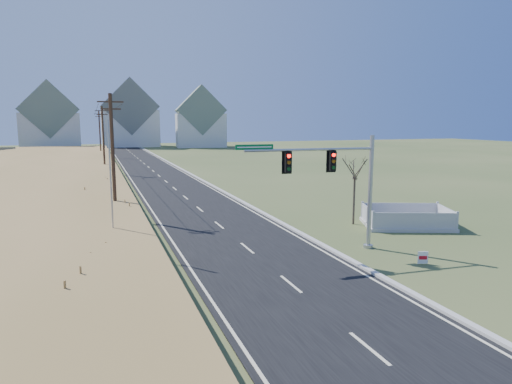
# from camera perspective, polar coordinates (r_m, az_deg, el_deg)

# --- Properties ---
(ground) EXTENTS (260.00, 260.00, 0.00)m
(ground) POSITION_cam_1_polar(r_m,az_deg,el_deg) (21.99, 2.24, -9.86)
(ground) COLOR #3B4C24
(ground) RESTS_ON ground
(road) EXTENTS (8.00, 180.00, 0.06)m
(road) POSITION_cam_1_polar(r_m,az_deg,el_deg) (70.11, -13.12, 2.89)
(road) COLOR black
(road) RESTS_ON ground
(curb) EXTENTS (0.30, 180.00, 0.18)m
(curb) POSITION_cam_1_polar(r_m,az_deg,el_deg) (70.69, -9.78, 3.09)
(curb) COLOR #B2AFA8
(curb) RESTS_ON ground
(utility_pole_near) EXTENTS (1.80, 0.26, 9.00)m
(utility_pole_near) POSITION_cam_1_polar(r_m,az_deg,el_deg) (34.43, -17.46, 4.51)
(utility_pole_near) COLOR #422D1E
(utility_pole_near) RESTS_ON ground
(utility_pole_mid) EXTENTS (1.80, 0.26, 9.00)m
(utility_pole_mid) POSITION_cam_1_polar(r_m,az_deg,el_deg) (64.38, -18.54, 6.30)
(utility_pole_mid) COLOR #422D1E
(utility_pole_mid) RESTS_ON ground
(utility_pole_far) EXTENTS (1.80, 0.26, 9.00)m
(utility_pole_far) POSITION_cam_1_polar(r_m,az_deg,el_deg) (94.36, -18.94, 6.96)
(utility_pole_far) COLOR #422D1E
(utility_pole_far) RESTS_ON ground
(condo_nnw) EXTENTS (14.93, 11.17, 17.03)m
(condo_nnw) POSITION_cam_1_polar(r_m,az_deg,el_deg) (127.74, -24.42, 8.04)
(condo_nnw) COLOR silver
(condo_nnw) RESTS_ON ground
(condo_n) EXTENTS (15.27, 10.20, 18.54)m
(condo_n) POSITION_cam_1_polar(r_m,az_deg,el_deg) (131.69, -15.50, 8.80)
(condo_n) COLOR silver
(condo_n) RESTS_ON ground
(condo_ne) EXTENTS (14.12, 10.51, 16.52)m
(condo_ne) POSITION_cam_1_polar(r_m,az_deg,el_deg) (126.41, -6.96, 8.71)
(condo_ne) COLOR silver
(condo_ne) RESTS_ON ground
(traffic_signal_mast) EXTENTS (7.91, 0.73, 6.30)m
(traffic_signal_mast) POSITION_cam_1_polar(r_m,az_deg,el_deg) (24.95, 10.54, 1.58)
(traffic_signal_mast) COLOR #9EA0A5
(traffic_signal_mast) RESTS_ON ground
(fence_enclosure) EXTENTS (6.62, 5.62, 1.27)m
(fence_enclosure) POSITION_cam_1_polar(r_m,az_deg,el_deg) (32.64, 18.29, -3.60)
(fence_enclosure) COLOR #B7B5AD
(fence_enclosure) RESTS_ON ground
(open_sign) EXTENTS (0.49, 0.21, 0.62)m
(open_sign) POSITION_cam_1_polar(r_m,az_deg,el_deg) (24.39, 20.13, -7.70)
(open_sign) COLOR white
(open_sign) RESTS_ON ground
(flagpole) EXTENTS (0.32, 0.32, 7.14)m
(flagpole) POSITION_cam_1_polar(r_m,az_deg,el_deg) (25.86, -17.60, -0.92)
(flagpole) COLOR #B7B5AD
(flagpole) RESTS_ON ground
(bare_tree) EXTENTS (1.86, 1.86, 4.94)m
(bare_tree) POSITION_cam_1_polar(r_m,az_deg,el_deg) (31.67, 12.28, 3.09)
(bare_tree) COLOR #4C3F33
(bare_tree) RESTS_ON ground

